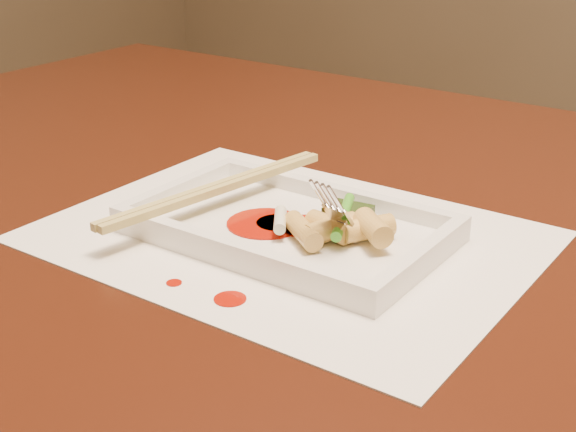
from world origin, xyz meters
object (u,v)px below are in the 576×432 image
Objects in this scene: fork at (375,153)px; chopstick_a at (213,187)px; placemat at (288,236)px; plate_base at (288,231)px; table at (326,297)px.

chopstick_a is at bearing -173.25° from fork.
placemat is 2.86× the size of fork.
fork is at bearing 6.75° from chopstick_a.
plate_base is at bearing -165.58° from fork.
fork is (0.15, 0.02, 0.06)m from chopstick_a.
placemat is 1.54× the size of plate_base.
fork is (0.07, 0.02, 0.08)m from placemat.
fork is at bearing 14.42° from placemat.
placemat is 0.11m from fork.
placemat reaches higher than table.
plate_base is at bearing 0.00° from chopstick_a.
plate_base is 0.08m from chopstick_a.
table is 5.38× the size of plate_base.
plate_base reaches higher than placemat.
chopstick_a is at bearing 180.00° from plate_base.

